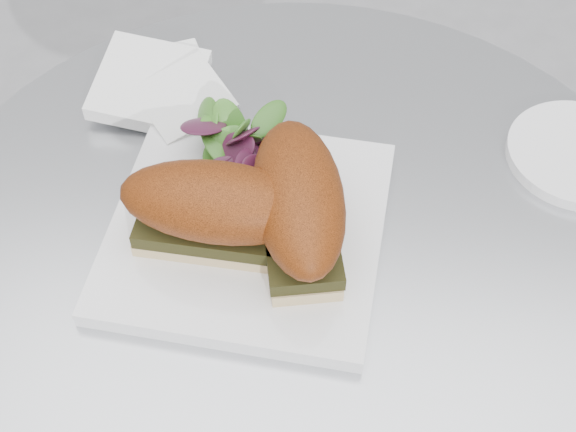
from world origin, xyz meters
name	(u,v)px	position (x,y,z in m)	size (l,w,h in m)	color
table	(295,379)	(0.00, 0.00, 0.49)	(0.70, 0.70, 0.73)	silver
plate	(247,229)	(-0.05, 0.01, 0.74)	(0.23, 0.23, 0.02)	white
sandwich_left	(218,209)	(-0.06, -0.01, 0.79)	(0.17, 0.08, 0.08)	#D7B586
sandwich_right	(298,203)	(0.00, 0.00, 0.79)	(0.11, 0.18, 0.08)	#D7B586
salad	(239,144)	(-0.06, 0.08, 0.77)	(0.10, 0.10, 0.05)	#4B7E29
napkin	(169,102)	(-0.15, 0.16, 0.74)	(0.14, 0.14, 0.02)	white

